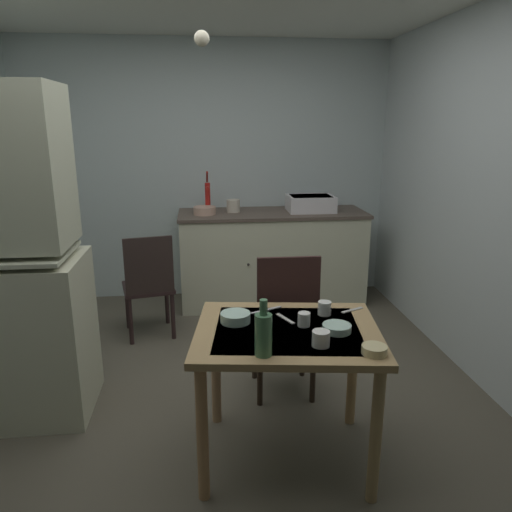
# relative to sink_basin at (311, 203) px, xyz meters

# --- Properties ---
(ground_plane) EXTENTS (5.29, 5.29, 0.00)m
(ground_plane) POSITION_rel_sink_basin_xyz_m (-0.97, -1.82, -0.99)
(ground_plane) COLOR #544F42
(wall_back) EXTENTS (3.67, 0.10, 2.50)m
(wall_back) POSITION_rel_sink_basin_xyz_m (-0.97, 0.37, 0.27)
(wall_back) COLOR silver
(wall_back) RESTS_ON ground
(counter_cabinet) EXTENTS (1.79, 0.64, 0.91)m
(counter_cabinet) POSITION_rel_sink_basin_xyz_m (-0.37, -0.00, -0.53)
(counter_cabinet) COLOR beige
(counter_cabinet) RESTS_ON ground
(sink_basin) EXTENTS (0.44, 0.34, 0.15)m
(sink_basin) POSITION_rel_sink_basin_xyz_m (0.00, 0.00, 0.00)
(sink_basin) COLOR silver
(sink_basin) RESTS_ON counter_cabinet
(hand_pump) EXTENTS (0.05, 0.27, 0.39)m
(hand_pump) POSITION_rel_sink_basin_xyz_m (-0.98, 0.05, 0.09)
(hand_pump) COLOR #B21E19
(hand_pump) RESTS_ON counter_cabinet
(mixing_bowl_counter) EXTENTS (0.21, 0.21, 0.07)m
(mixing_bowl_counter) POSITION_rel_sink_basin_xyz_m (-1.01, -0.05, -0.04)
(mixing_bowl_counter) COLOR tan
(mixing_bowl_counter) RESTS_ON counter_cabinet
(stoneware_crock) EXTENTS (0.13, 0.13, 0.12)m
(stoneware_crock) POSITION_rel_sink_basin_xyz_m (-0.74, 0.04, -0.02)
(stoneware_crock) COLOR beige
(stoneware_crock) RESTS_ON counter_cabinet
(dining_table) EXTENTS (1.01, 0.86, 0.74)m
(dining_table) POSITION_rel_sink_basin_xyz_m (-0.63, -2.33, -0.36)
(dining_table) COLOR tan
(dining_table) RESTS_ON ground
(chair_far_side) EXTENTS (0.40, 0.40, 0.98)m
(chair_far_side) POSITION_rel_sink_basin_xyz_m (-0.54, -1.74, -0.48)
(chair_far_side) COLOR #30241A
(chair_far_side) RESTS_ON ground
(chair_by_counter) EXTENTS (0.47, 0.47, 0.88)m
(chair_by_counter) POSITION_rel_sink_basin_xyz_m (-1.49, -0.71, -0.52)
(chair_by_counter) COLOR #2D1E1E
(chair_by_counter) RESTS_ON ground
(serving_bowl_wide) EXTENTS (0.11, 0.11, 0.04)m
(serving_bowl_wide) POSITION_rel_sink_basin_xyz_m (-0.29, -2.64, -0.22)
(serving_bowl_wide) COLOR beige
(serving_bowl_wide) RESTS_ON dining_table
(soup_bowl_small) EXTENTS (0.14, 0.14, 0.04)m
(soup_bowl_small) POSITION_rel_sink_basin_xyz_m (-0.39, -2.39, -0.23)
(soup_bowl_small) COLOR #ADD1C1
(soup_bowl_small) RESTS_ON dining_table
(sauce_dish) EXTENTS (0.16, 0.16, 0.05)m
(sauce_dish) POSITION_rel_sink_basin_xyz_m (-0.88, -2.21, -0.22)
(sauce_dish) COLOR #ADD1C1
(sauce_dish) RESTS_ON dining_table
(mug_dark) EXTENTS (0.06, 0.06, 0.07)m
(mug_dark) POSITION_rel_sink_basin_xyz_m (-0.54, -2.30, -0.21)
(mug_dark) COLOR white
(mug_dark) RESTS_ON dining_table
(teacup_cream) EXTENTS (0.08, 0.08, 0.07)m
(teacup_cream) POSITION_rel_sink_basin_xyz_m (-0.51, -2.54, -0.21)
(teacup_cream) COLOR white
(teacup_cream) RESTS_ON dining_table
(teacup_mint) EXTENTS (0.07, 0.07, 0.07)m
(teacup_mint) POSITION_rel_sink_basin_xyz_m (-0.40, -2.17, -0.21)
(teacup_mint) COLOR white
(teacup_mint) RESTS_ON dining_table
(glass_bottle) EXTENTS (0.08, 0.08, 0.26)m
(glass_bottle) POSITION_rel_sink_basin_xyz_m (-0.79, -2.60, -0.14)
(glass_bottle) COLOR #4C7F56
(glass_bottle) RESTS_ON dining_table
(table_knife) EXTENTS (0.18, 0.10, 0.00)m
(table_knife) POSITION_rel_sink_basin_xyz_m (-0.70, -2.07, -0.24)
(table_knife) COLOR silver
(table_knife) RESTS_ON dining_table
(teaspoon_near_bowl) EXTENTS (0.08, 0.15, 0.00)m
(teaspoon_near_bowl) POSITION_rel_sink_basin_xyz_m (-0.62, -2.20, -0.24)
(teaspoon_near_bowl) COLOR beige
(teaspoon_near_bowl) RESTS_ON dining_table
(teaspoon_by_cup) EXTENTS (0.14, 0.08, 0.00)m
(teaspoon_by_cup) POSITION_rel_sink_basin_xyz_m (-0.23, -2.13, -0.24)
(teaspoon_by_cup) COLOR beige
(teaspoon_by_cup) RESTS_ON dining_table
(pendant_bulb) EXTENTS (0.08, 0.08, 0.08)m
(pendant_bulb) POSITION_rel_sink_basin_xyz_m (-1.02, -1.86, 1.17)
(pendant_bulb) COLOR #F9EFCC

